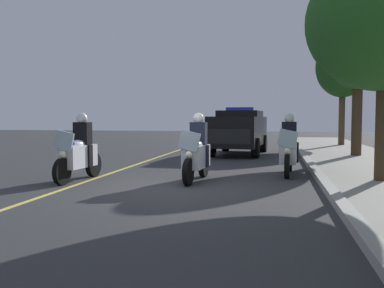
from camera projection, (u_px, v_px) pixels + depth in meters
ground_plane at (176, 189)px, 9.28m from camera, size 80.00×80.00×0.00m
curb_strip at (331, 191)px, 8.64m from camera, size 48.00×0.24×0.15m
lane_stripe_center at (74, 185)px, 9.76m from camera, size 48.00×0.12×0.01m
police_motorcycle_lead_left at (79, 153)px, 10.53m from camera, size 2.14×0.62×1.72m
police_motorcycle_lead_right at (197, 153)px, 10.46m from camera, size 2.14×0.62×1.72m
police_motorcycle_trailing at (289, 150)px, 11.60m from camera, size 2.14×0.62×1.72m
police_suv at (239, 130)px, 18.14m from camera, size 5.03×2.38×2.05m
tree_mid_block at (384, 21)px, 9.71m from camera, size 3.62×3.62×5.40m
tree_far_back at (358, 53)px, 16.31m from camera, size 2.42×2.42×5.58m
tree_behind_suv at (343, 67)px, 22.75m from camera, size 2.90×2.90×5.94m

